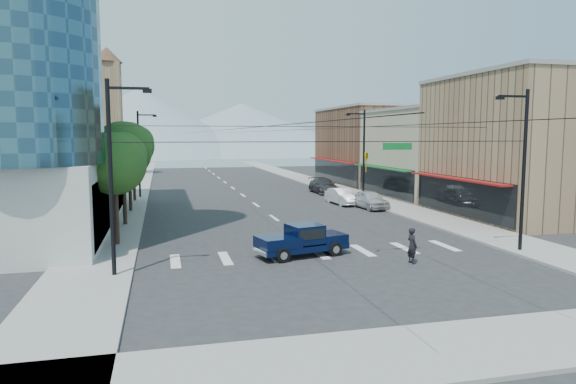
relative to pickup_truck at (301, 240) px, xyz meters
name	(u,v)px	position (x,y,z in m)	size (l,w,h in m)	color
ground	(331,259)	(1.31, -1.08, -0.89)	(160.00, 160.00, 0.00)	#28282B
sidewalk_left	(133,188)	(-10.69, 38.92, -0.82)	(4.00, 120.00, 0.15)	gray
sidewalk_right	(320,184)	(13.31, 38.92, -0.82)	(4.00, 120.00, 0.15)	gray
sidewalk_cross	(458,349)	(1.31, -13.08, -0.82)	(28.00, 4.00, 0.15)	gray
shop_near	(529,148)	(21.31, 8.92, 4.61)	(12.00, 14.00, 11.00)	#8C6B4C
shop_mid	(437,154)	(21.31, 22.92, 3.61)	(12.00, 14.00, 9.00)	tan
shop_far	(376,147)	(21.31, 38.92, 4.11)	(12.00, 18.00, 10.00)	brown
clock_tower	(109,109)	(-15.19, 60.92, 9.75)	(4.80, 4.80, 20.40)	#8C6B4C
mountain_left	(140,122)	(-13.69, 148.92, 10.11)	(80.00, 80.00, 22.00)	gray
mountain_right	(242,128)	(21.31, 158.92, 8.11)	(90.00, 90.00, 18.00)	gray
tree_near	(117,162)	(-9.76, 5.02, 4.10)	(3.65, 3.64, 6.71)	black
tree_midnear	(125,148)	(-9.76, 12.02, 4.70)	(4.09, 4.09, 7.52)	black
tree_midfar	(131,153)	(-9.76, 19.02, 4.10)	(3.65, 3.64, 6.71)	black
tree_far	(134,145)	(-9.76, 26.02, 4.70)	(4.09, 4.09, 7.52)	black
signal_rig	(342,173)	(1.51, -2.08, 3.75)	(21.80, 0.20, 9.00)	black
lamp_pole_nw	(140,151)	(-9.35, 28.92, 4.05)	(2.00, 0.25, 9.00)	black
lamp_pole_ne	(363,151)	(11.98, 20.92, 4.05)	(2.00, 0.25, 9.00)	black
pickup_truck	(301,240)	(0.00, 0.00, 0.00)	(5.34, 2.91, 1.72)	#071133
pedestrian	(412,246)	(5.05, -2.90, 0.03)	(0.67, 0.44, 1.84)	black
parked_car_near	(370,200)	(10.71, 15.99, -0.08)	(1.93, 4.78, 1.63)	silver
parked_car_mid	(342,196)	(9.28, 19.23, -0.13)	(1.62, 4.64, 1.53)	white
parked_car_far	(324,186)	(10.51, 28.71, -0.07)	(2.32, 5.70, 1.66)	#303032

